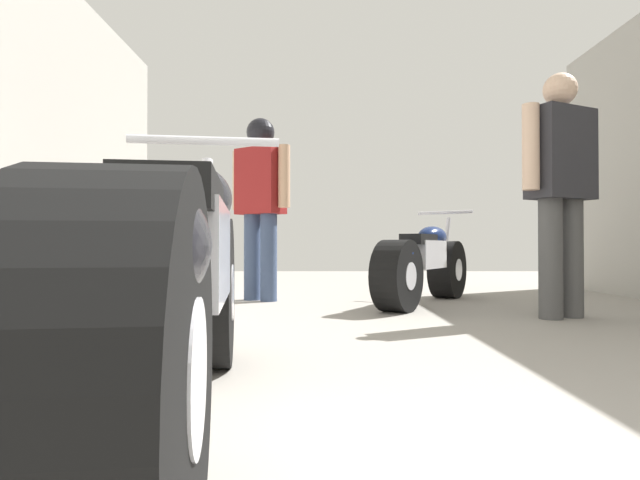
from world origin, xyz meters
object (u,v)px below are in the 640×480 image
motorcycle_black_naked (425,265)px  motorcycle_maroon_cruiser (182,287)px  mechanic_with_helmet (262,191)px  mechanic_in_blue (562,179)px

motorcycle_black_naked → motorcycle_maroon_cruiser: bearing=-112.8°
motorcycle_maroon_cruiser → motorcycle_black_naked: size_ratio=1.22×
motorcycle_maroon_cruiser → mechanic_with_helmet: bearing=93.0°
motorcycle_black_naked → mechanic_with_helmet: (-1.48, 0.32, 0.68)m
motorcycle_black_naked → mechanic_in_blue: mechanic_in_blue is taller
mechanic_with_helmet → motorcycle_black_naked: bearing=-12.3°
motorcycle_black_naked → mechanic_in_blue: 1.34m
motorcycle_maroon_cruiser → motorcycle_black_naked: 3.35m
mechanic_with_helmet → mechanic_in_blue: bearing=-27.4°
motorcycle_maroon_cruiser → mechanic_in_blue: size_ratio=1.18×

